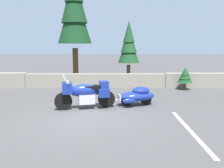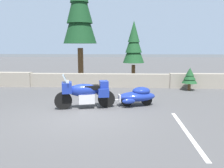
# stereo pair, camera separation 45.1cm
# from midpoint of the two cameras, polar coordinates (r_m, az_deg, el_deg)

# --- Properties ---
(ground_plane) EXTENTS (80.00, 80.00, 0.00)m
(ground_plane) POSITION_cam_midpoint_polar(r_m,az_deg,el_deg) (8.35, -5.35, -7.38)
(ground_plane) COLOR #4C4C4F
(stone_guard_wall) EXTENTS (24.00, 0.56, 0.83)m
(stone_guard_wall) POSITION_cam_midpoint_polar(r_m,az_deg,el_deg) (13.65, -4.14, 0.95)
(stone_guard_wall) COLOR gray
(stone_guard_wall) RESTS_ON ground
(distant_ridgeline) EXTENTS (240.00, 80.00, 16.00)m
(distant_ridgeline) POSITION_cam_midpoint_polar(r_m,az_deg,el_deg) (103.57, 2.27, 12.48)
(distant_ridgeline) COLOR #7F93AD
(distant_ridgeline) RESTS_ON ground
(touring_motorcycle) EXTENTS (2.28, 1.06, 1.33)m
(touring_motorcycle) POSITION_cam_midpoint_polar(r_m,az_deg,el_deg) (9.02, -5.16, -2.04)
(touring_motorcycle) COLOR black
(touring_motorcycle) RESTS_ON ground
(car_shaped_trailer) EXTENTS (2.23, 1.03, 0.76)m
(car_shaped_trailer) POSITION_cam_midpoint_polar(r_m,az_deg,el_deg) (9.47, 7.45, -2.84)
(car_shaped_trailer) COLOR black
(car_shaped_trailer) RESTS_ON ground
(pine_tree_tall) EXTENTS (2.15, 2.15, 7.69)m
(pine_tree_tall) POSITION_cam_midpoint_polar(r_m,az_deg,el_deg) (15.80, -7.04, 18.11)
(pine_tree_tall) COLOR brown
(pine_tree_tall) RESTS_ON ground
(pine_tree_secondary) EXTENTS (1.37, 1.37, 3.93)m
(pine_tree_secondary) POSITION_cam_midpoint_polar(r_m,az_deg,el_deg) (15.31, 6.14, 9.55)
(pine_tree_secondary) COLOR brown
(pine_tree_secondary) RESTS_ON ground
(pine_sapling_near) EXTENTS (0.81, 0.81, 1.22)m
(pine_sapling_near) POSITION_cam_midpoint_polar(r_m,az_deg,el_deg) (13.32, 19.21, 1.78)
(pine_sapling_near) COLOR brown
(pine_sapling_near) RESTS_ON ground
(parking_stripe_marker) EXTENTS (0.12, 3.60, 0.01)m
(parking_stripe_marker) POSITION_cam_midpoint_polar(r_m,az_deg,el_deg) (7.13, 19.31, -10.82)
(parking_stripe_marker) COLOR silver
(parking_stripe_marker) RESTS_ON ground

